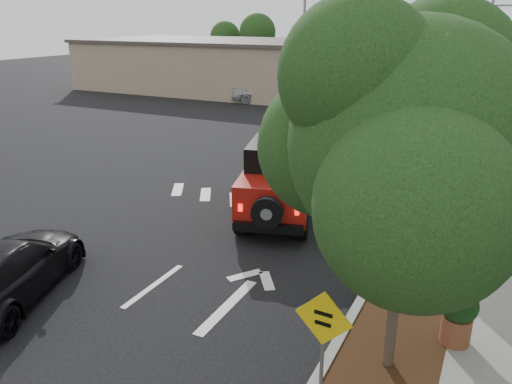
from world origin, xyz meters
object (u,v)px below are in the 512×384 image
Objects in this scene: red_jeep at (280,179)px; silver_suv_ahead at (366,151)px; speed_hump_sign at (323,332)px; black_suv_oncoming at (5,270)px.

red_jeep is 0.92× the size of silver_suv_ahead.
silver_suv_ahead is at bearing 104.76° from speed_hump_sign.
red_jeep is 8.08m from black_suv_oncoming.
red_jeep reaches higher than black_suv_oncoming.
silver_suv_ahead is 13.95m from speed_hump_sign.
black_suv_oncoming is at bearing -131.46° from red_jeep.
black_suv_oncoming is 2.39× the size of speed_hump_sign.
silver_suv_ahead reaches higher than black_suv_oncoming.
red_jeep reaches higher than silver_suv_ahead.
red_jeep is at bearing 121.38° from speed_hump_sign.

